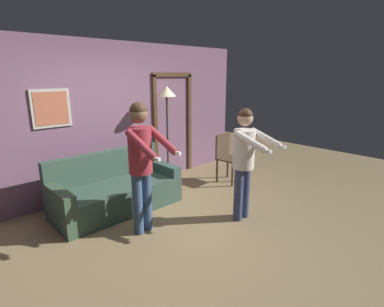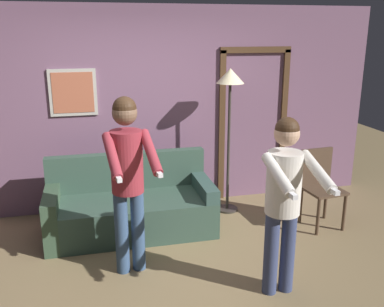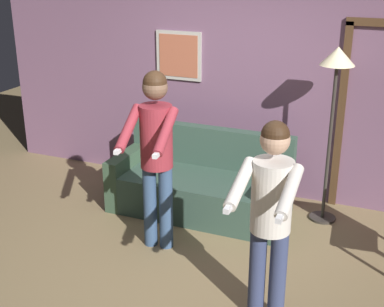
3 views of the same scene
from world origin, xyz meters
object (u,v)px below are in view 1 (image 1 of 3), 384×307
Objects in this scene: torchiere_lamp at (167,103)px; person_standing_left at (141,156)px; couch at (116,192)px; person_standing_right at (245,155)px; dining_chair_distant at (227,155)px.

torchiere_lamp is 1.07× the size of person_standing_left.
torchiere_lamp is at bearing 13.29° from couch.
person_standing_right reaches higher than couch.
torchiere_lamp is 1.14× the size of person_standing_right.
person_standing_right reaches higher than dining_chair_distant.
person_standing_left is at bearing 151.91° from person_standing_right.
dining_chair_distant is (2.32, 0.54, -0.52)m from person_standing_left.
couch is at bearing 171.17° from dining_chair_distant.
couch is 1.03× the size of torchiere_lamp.
couch is 1.18× the size of person_standing_right.
person_standing_left is 1.07× the size of person_standing_right.
person_standing_right is 1.73× the size of dining_chair_distant.
person_standing_right is at bearing -131.28° from dining_chair_distant.
couch is 2.27m from dining_chair_distant.
couch is 1.84m from torchiere_lamp.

